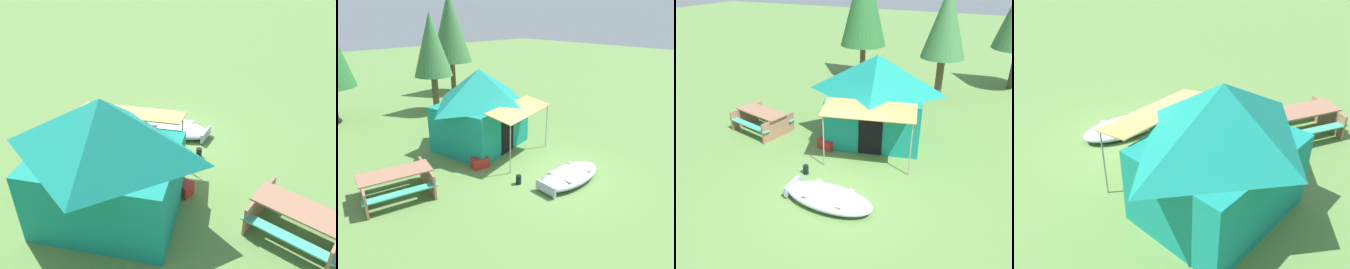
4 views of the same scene
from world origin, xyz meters
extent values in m
plane|color=#5E8542|center=(0.00, 0.00, 0.00)|extent=(80.00, 80.00, 0.00)
ellipsoid|color=#A3AAC1|center=(-0.06, -0.63, 0.19)|extent=(2.43, 1.12, 0.37)
ellipsoid|color=#393B43|center=(-0.06, -0.63, 0.22)|extent=(2.23, 0.99, 0.13)
cube|color=beige|center=(0.42, -0.64, 0.33)|extent=(0.15, 0.84, 0.04)
cube|color=beige|center=(-0.55, -0.62, 0.33)|extent=(0.15, 0.84, 0.04)
cube|color=#A3AAC1|center=(-1.17, -0.62, 0.21)|extent=(0.09, 0.70, 0.28)
cube|color=#168778|center=(-0.34, 3.36, 0.86)|extent=(3.53, 3.08, 1.72)
pyramid|color=#168778|center=(-0.34, 3.36, 2.35)|extent=(3.81, 3.33, 1.25)
cube|color=black|center=(-0.05, 2.17, 0.72)|extent=(0.75, 0.21, 1.38)
cube|color=tan|center=(0.07, 1.68, 1.77)|extent=(2.90, 1.63, 0.23)
cylinder|color=gray|center=(1.41, 1.57, 0.82)|extent=(0.04, 0.04, 1.64)
cylinder|color=gray|center=(-1.07, 0.96, 0.82)|extent=(0.04, 0.04, 1.64)
cube|color=#9C6C53|center=(-4.31, 2.16, 0.75)|extent=(2.06, 1.17, 0.04)
cube|color=#40B793|center=(-4.44, 1.57, 0.44)|extent=(1.95, 0.67, 0.04)
cube|color=#40B793|center=(-4.18, 2.75, 0.44)|extent=(1.95, 0.67, 0.04)
cube|color=#9C6C53|center=(-5.16, 2.35, 0.36)|extent=(0.38, 1.45, 0.73)
cube|color=#9C6C53|center=(-3.46, 1.97, 0.36)|extent=(0.38, 1.45, 0.73)
cube|color=red|center=(-1.50, 1.97, 0.17)|extent=(0.63, 0.49, 0.34)
cylinder|color=black|center=(-1.33, 0.32, 0.14)|extent=(0.23, 0.23, 0.28)
cylinder|color=#4A4025|center=(3.79, 11.40, 0.98)|extent=(0.31, 0.31, 1.96)
cone|color=#3C723F|center=(3.79, 11.40, 4.03)|extent=(2.50, 2.50, 4.14)
cylinder|color=brown|center=(0.78, 8.52, 0.93)|extent=(0.33, 0.33, 1.85)
cone|color=#3C7740|center=(0.78, 8.52, 3.39)|extent=(1.91, 1.91, 3.07)
camera|label=1|loc=(-4.21, 8.24, 5.88)|focal=37.45mm
camera|label=2|loc=(-7.07, -5.30, 4.83)|focal=32.54mm
camera|label=3|loc=(3.35, -6.82, 5.56)|focal=36.34mm
camera|label=4|loc=(3.64, 8.12, 5.72)|focal=40.45mm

